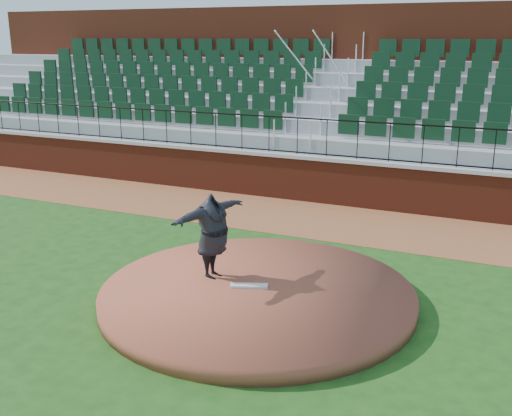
{
  "coord_description": "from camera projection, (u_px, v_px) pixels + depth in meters",
  "views": [
    {
      "loc": [
        4.65,
        -8.6,
        4.44
      ],
      "look_at": [
        0.0,
        1.5,
        1.3
      ],
      "focal_mm": 42.64,
      "sensor_mm": 36.0,
      "label": 1
    }
  ],
  "objects": [
    {
      "name": "ground",
      "position": [
        220.0,
        301.0,
        10.6
      ],
      "size": [
        90.0,
        90.0,
        0.0
      ],
      "primitive_type": "plane",
      "color": "#1C4614",
      "rests_on": "ground"
    },
    {
      "name": "warning_track",
      "position": [
        321.0,
        219.0,
        15.32
      ],
      "size": [
        34.0,
        3.2,
        0.01
      ],
      "primitive_type": "cube",
      "color": "brown",
      "rests_on": "ground"
    },
    {
      "name": "seating_stands",
      "position": [
        369.0,
        110.0,
        18.48
      ],
      "size": [
        34.0,
        5.1,
        4.6
      ],
      "primitive_type": null,
      "color": "gray",
      "rests_on": "ground"
    },
    {
      "name": "pitcher",
      "position": [
        213.0,
        236.0,
        10.81
      ],
      "size": [
        0.86,
        1.97,
        1.55
      ],
      "primitive_type": "imported",
      "rotation": [
        0.0,
        0.0,
        1.39
      ],
      "color": "black",
      "rests_on": "pitchers_mound"
    },
    {
      "name": "concourse_wall",
      "position": [
        390.0,
        88.0,
        20.8
      ],
      "size": [
        34.0,
        0.5,
        5.5
      ],
      "primitive_type": "cube",
      "color": "maroon",
      "rests_on": "ground"
    },
    {
      "name": "wall_railing",
      "position": [
        342.0,
        139.0,
        16.23
      ],
      "size": [
        34.0,
        0.05,
        1.0
      ],
      "primitive_type": null,
      "color": "black",
      "rests_on": "wall_cap"
    },
    {
      "name": "pitchers_mound",
      "position": [
        257.0,
        295.0,
        10.55
      ],
      "size": [
        5.43,
        5.43,
        0.25
      ],
      "primitive_type": "cylinder",
      "color": "brown",
      "rests_on": "ground"
    },
    {
      "name": "pitching_rubber",
      "position": [
        249.0,
        286.0,
        10.55
      ],
      "size": [
        0.66,
        0.39,
        0.04
      ],
      "primitive_type": "cube",
      "rotation": [
        0.0,
        0.0,
        0.38
      ],
      "color": "silver",
      "rests_on": "pitchers_mound"
    },
    {
      "name": "wall_cap",
      "position": [
        341.0,
        160.0,
        16.38
      ],
      "size": [
        34.0,
        0.45,
        0.1
      ],
      "primitive_type": "cube",
      "color": "#B7B7B7",
      "rests_on": "field_wall"
    },
    {
      "name": "field_wall",
      "position": [
        340.0,
        183.0,
        16.56
      ],
      "size": [
        34.0,
        0.35,
        1.2
      ],
      "primitive_type": "cube",
      "color": "maroon",
      "rests_on": "ground"
    }
  ]
}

